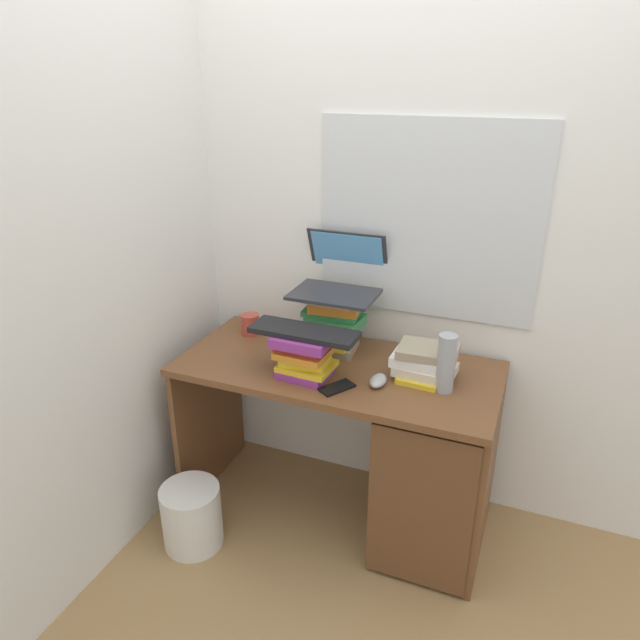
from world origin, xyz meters
name	(u,v)px	position (x,y,z in m)	size (l,w,h in m)	color
ground_plane	(335,510)	(0.00, 0.00, 0.00)	(6.00, 6.00, 0.00)	#9E7A4C
wall_back	(368,214)	(0.00, 0.35, 1.30)	(6.00, 0.06, 2.60)	white
wall_left	(164,215)	(-0.78, 0.00, 1.30)	(0.05, 6.00, 2.60)	silver
desk	(409,456)	(0.33, -0.02, 0.41)	(1.30, 0.60, 0.75)	brown
book_stack_tall	(334,323)	(-0.07, 0.14, 0.87)	(0.26, 0.21, 0.25)	gray
book_stack_keyboard_riser	(304,354)	(-0.09, -0.12, 0.84)	(0.23, 0.19, 0.18)	#8C338C
book_stack_side	(425,362)	(0.35, 0.03, 0.82)	(0.25, 0.19, 0.13)	yellow
laptop	(340,278)	(-0.07, 0.21, 1.05)	(0.35, 0.34, 0.24)	#2D2D33
keyboard	(304,332)	(-0.09, -0.12, 0.93)	(0.42, 0.14, 0.02)	black
computer_mouse	(378,381)	(0.20, -0.09, 0.77)	(0.06, 0.10, 0.04)	#A5A8AD
mug	(251,324)	(-0.48, 0.15, 0.79)	(0.12, 0.08, 0.09)	#B23F33
water_bottle	(446,363)	(0.44, -0.04, 0.86)	(0.07, 0.07, 0.23)	#999EA5
cell_phone	(337,388)	(0.06, -0.18, 0.75)	(0.07, 0.14, 0.01)	black
wastebasket	(192,516)	(-0.49, -0.41, 0.14)	(0.25, 0.25, 0.28)	silver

